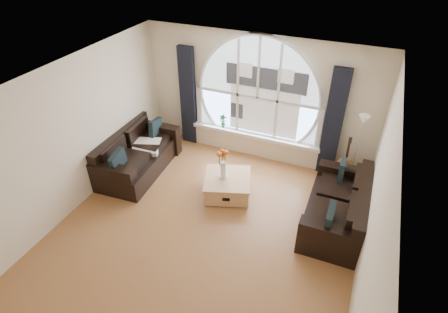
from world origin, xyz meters
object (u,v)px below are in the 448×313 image
sofa_right (336,205)px  vase_flowers (223,160)px  floor_lamp (356,153)px  sofa_left (138,154)px  guitar (346,157)px  potted_plant (223,121)px  coffee_chest (227,185)px

sofa_right → vase_flowers: vase_flowers is taller
floor_lamp → sofa_left: bearing=-164.3°
guitar → potted_plant: bearing=168.7°
guitar → potted_plant: size_ratio=3.45×
sofa_left → guitar: 4.26m
coffee_chest → potted_plant: (-0.73, 1.50, 0.49)m
vase_flowers → floor_lamp: (2.25, 1.17, 0.02)m
sofa_left → potted_plant: bearing=45.6°
vase_flowers → floor_lamp: size_ratio=0.44×
sofa_left → potted_plant: 2.01m
sofa_right → vase_flowers: size_ratio=2.72×
coffee_chest → floor_lamp: 2.53m
coffee_chest → guitar: guitar is taller
floor_lamp → vase_flowers: bearing=-152.5°
sofa_right → coffee_chest: 2.05m
coffee_chest → vase_flowers: (-0.09, 0.00, 0.56)m
sofa_left → guitar: size_ratio=1.83×
vase_flowers → sofa_right: bearing=-0.1°
potted_plant → floor_lamp: bearing=-6.5°
floor_lamp → guitar: size_ratio=1.51×
coffee_chest → sofa_left: bearing=161.3°
vase_flowers → guitar: size_ratio=0.66×
sofa_right → floor_lamp: 1.25m
guitar → vase_flowers: bearing=-155.5°
coffee_chest → vase_flowers: 0.57m
floor_lamp → guitar: bearing=128.1°
sofa_left → potted_plant: potted_plant is taller
coffee_chest → guitar: (2.01, 1.37, 0.32)m
sofa_right → guitar: bearing=90.8°
sofa_left → floor_lamp: size_ratio=1.21×
sofa_left → sofa_right: (4.06, -0.00, 0.00)m
vase_flowers → potted_plant: size_ratio=2.28×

